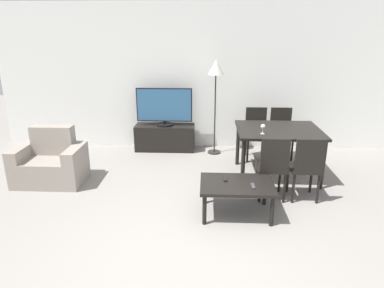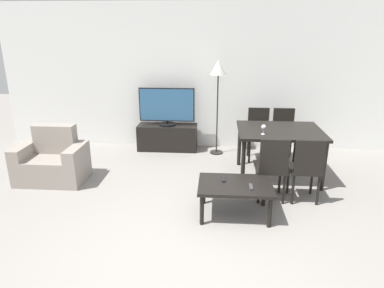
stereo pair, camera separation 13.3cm
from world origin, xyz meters
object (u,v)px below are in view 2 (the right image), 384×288
(wine_glass_left, at_px, (264,128))
(dining_chair_far_left, at_px, (258,131))
(tv_stand, at_px, (168,137))
(dining_table, at_px, (280,135))
(remote_secondary, at_px, (224,179))
(dining_chair_near, at_px, (272,166))
(floor_lamp, at_px, (218,74))
(dining_chair_near_right, at_px, (306,167))
(tv, at_px, (167,107))
(remote_primary, at_px, (251,187))
(coffee_table, at_px, (235,187))
(dining_chair_far, at_px, (284,132))
(armchair, at_px, (52,162))

(wine_glass_left, bearing_deg, dining_chair_far_left, 86.40)
(tv_stand, xyz_separation_m, dining_table, (1.90, -1.17, 0.44))
(dining_table, relative_size, remote_secondary, 8.38)
(dining_chair_near, height_order, floor_lamp, floor_lamp)
(dining_chair_near, bearing_deg, dining_chair_near_right, 0.00)
(tv, relative_size, remote_primary, 6.92)
(dining_chair_near_right, height_order, wine_glass_left, wine_glass_left)
(tv_stand, xyz_separation_m, coffee_table, (1.18, -2.40, 0.13))
(tv, distance_m, dining_chair_near_right, 2.92)
(dining_table, height_order, dining_chair_near_right, dining_chair_near_right)
(dining_table, distance_m, dining_chair_far_left, 0.87)
(dining_chair_near, bearing_deg, remote_secondary, -154.40)
(dining_table, distance_m, dining_chair_far, 0.87)
(armchair, xyz_separation_m, dining_chair_far_left, (3.22, 1.20, 0.21))
(dining_chair_near_right, bearing_deg, tv, 136.81)
(wine_glass_left, bearing_deg, armchair, -178.06)
(tv, height_order, dining_table, tv)
(dining_chair_far, distance_m, remote_primary, 2.28)
(armchair, relative_size, dining_chair_far, 1.10)
(dining_chair_near, height_order, remote_secondary, dining_chair_near)
(dining_chair_near, relative_size, dining_chair_far_left, 1.00)
(dining_chair_far, relative_size, dining_chair_near_right, 1.00)
(dining_chair_near, height_order, remote_primary, dining_chair_near)
(coffee_table, distance_m, remote_primary, 0.21)
(armchair, bearing_deg, dining_chair_near_right, -6.85)
(armchair, bearing_deg, tv, 45.02)
(tv_stand, relative_size, wine_glass_left, 7.67)
(dining_chair_far, bearing_deg, remote_primary, -109.43)
(tv_stand, xyz_separation_m, remote_primary, (1.36, -2.49, 0.19))
(tv_stand, bearing_deg, armchair, -134.93)
(armchair, xyz_separation_m, tv_stand, (1.55, 1.55, -0.05))
(tv, distance_m, dining_chair_far_left, 1.74)
(tv_stand, bearing_deg, coffee_table, -63.85)
(armchair, height_order, dining_table, armchair)
(remote_secondary, bearing_deg, coffee_table, -36.83)
(armchair, bearing_deg, dining_chair_far, 18.17)
(tv, bearing_deg, dining_chair_far, -9.25)
(dining_chair_near, relative_size, remote_primary, 5.99)
(tv, height_order, dining_chair_near, tv)
(coffee_table, relative_size, dining_chair_near_right, 1.00)
(dining_chair_near, bearing_deg, dining_chair_far, 75.00)
(remote_primary, bearing_deg, remote_secondary, 148.22)
(dining_chair_near, relative_size, floor_lamp, 0.52)
(tv_stand, xyz_separation_m, remote_secondary, (1.04, -2.29, 0.19))
(dining_table, bearing_deg, wine_glass_left, -136.47)
(floor_lamp, xyz_separation_m, wine_glass_left, (0.66, -1.29, -0.59))
(wine_glass_left, bearing_deg, tv, 138.14)
(dining_table, relative_size, floor_lamp, 0.73)
(armchair, height_order, tv, tv)
(tv, distance_m, dining_chair_far, 2.17)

